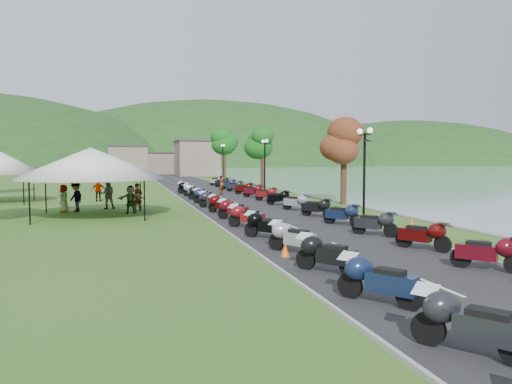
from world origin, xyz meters
TOP-DOWN VIEW (x-y plane):
  - road at (0.00, 40.00)m, footprint 7.00×120.00m
  - hills_backdrop at (0.00, 200.00)m, footprint 360.00×120.00m
  - far_building at (-2.00, 85.00)m, footprint 18.00×16.00m
  - moto_row_left at (-2.31, 15.89)m, footprint 2.60×47.21m
  - moto_row_right at (2.62, 27.81)m, footprint 2.60×47.38m
  - vendor_tent_main at (-9.82, 22.91)m, footprint 5.72×5.72m
  - tree_lakeside at (7.49, 25.97)m, footprint 2.44×2.44m
  - pedestrian_a at (-7.14, 25.09)m, footprint 0.80×0.76m
  - pedestrian_b at (-9.03, 27.00)m, footprint 1.00×0.59m
  - pedestrian_c at (-10.91, 25.75)m, footprint 1.09×1.32m
  - traffic_cone_near at (-2.70, 8.92)m, footprint 0.32×0.32m

SIDE VIEW (x-z plane):
  - hills_backdrop at x=0.00m, z-range -38.00..38.00m
  - pedestrian_a at x=-7.14m, z-range -0.89..0.89m
  - pedestrian_b at x=-9.03m, z-range -0.99..0.99m
  - pedestrian_c at x=-10.91m, z-range -0.96..0.96m
  - road at x=0.00m, z-range 0.00..0.02m
  - traffic_cone_near at x=-2.70m, z-range 0.00..0.50m
  - moto_row_left at x=-2.31m, z-range 0.00..1.10m
  - moto_row_right at x=2.62m, z-range 0.00..1.10m
  - vendor_tent_main at x=-9.82m, z-range 0.00..4.00m
  - far_building at x=-2.00m, z-range 0.00..5.00m
  - tree_lakeside at x=7.49m, z-range 0.00..6.78m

